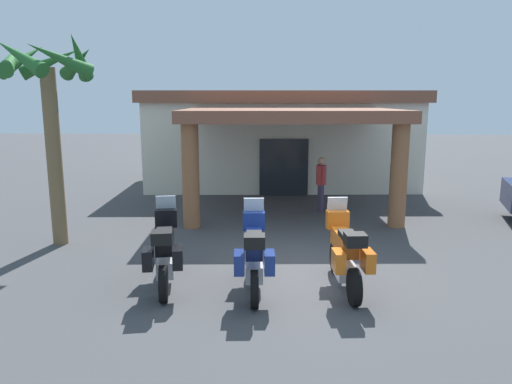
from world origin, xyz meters
name	(u,v)px	position (x,y,z in m)	size (l,w,h in m)	color
ground_plane	(293,274)	(0.00, 0.00, 0.00)	(80.00, 80.00, 0.00)	#424244
motel_building	(280,136)	(-0.11, 10.97, 1.99)	(11.17, 11.42, 3.84)	silver
motorcycle_black	(165,251)	(-2.49, -0.71, 0.70)	(0.84, 2.20, 1.61)	black
motorcycle_blue	(254,255)	(-0.78, -0.89, 0.70)	(0.72, 2.21, 1.61)	black
motorcycle_orange	(345,253)	(0.93, -0.75, 0.70)	(0.73, 2.21, 1.61)	black
pedestrian	(321,180)	(1.12, 5.67, 1.02)	(0.32, 0.51, 1.75)	#3F334C
palm_tree_roadside	(49,88)	(-5.71, 1.97, 3.79)	(2.30, 2.36, 5.10)	brown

